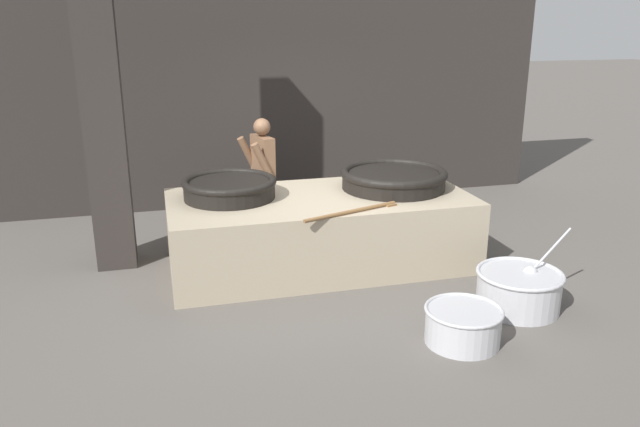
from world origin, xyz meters
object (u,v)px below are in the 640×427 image
(cook, at_px, (263,174))
(prep_bowl_vegetables, at_px, (519,288))
(giant_wok_far, at_px, (393,178))
(prep_bowl_meat, at_px, (463,324))
(giant_wok_near, at_px, (229,187))

(cook, bearing_deg, prep_bowl_vegetables, 112.86)
(giant_wok_far, xyz_separation_m, prep_bowl_meat, (-0.19, -2.22, -0.76))
(prep_bowl_vegetables, bearing_deg, cook, 126.30)
(giant_wok_far, height_order, cook, cook)
(giant_wok_near, height_order, giant_wok_far, giant_wok_far)
(giant_wok_far, relative_size, prep_bowl_vegetables, 1.17)
(prep_bowl_meat, bearing_deg, giant_wok_far, 85.03)
(giant_wok_near, distance_m, cook, 1.08)
(cook, relative_size, prep_bowl_meat, 2.24)
(giant_wok_near, relative_size, cook, 0.68)
(giant_wok_near, relative_size, prep_bowl_vegetables, 0.98)
(giant_wok_near, height_order, prep_bowl_meat, giant_wok_near)
(prep_bowl_meat, bearing_deg, giant_wok_near, 126.84)
(giant_wok_far, height_order, prep_bowl_vegetables, giant_wok_far)
(prep_bowl_vegetables, relative_size, prep_bowl_meat, 1.56)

